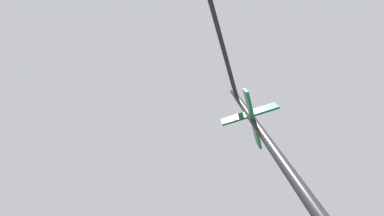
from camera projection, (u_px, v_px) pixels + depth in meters
name	position (u px, v px, depth m)	size (l,w,h in m)	color
traffic_signal_near	(234.00, 33.00, 2.18)	(2.82, 2.74, 5.83)	black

